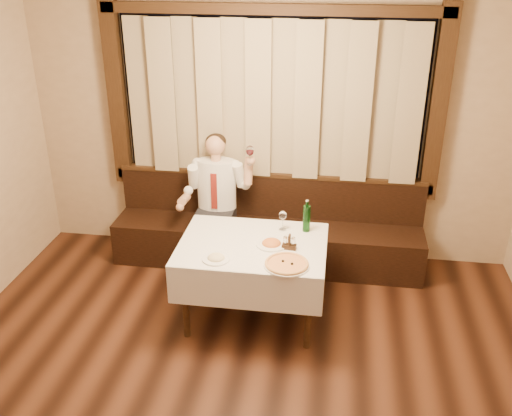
# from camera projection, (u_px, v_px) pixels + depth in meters

# --- Properties ---
(room) EXTENTS (5.01, 6.01, 2.81)m
(room) POSITION_uv_depth(u_px,v_px,m) (236.00, 199.00, 3.95)
(room) COLOR black
(room) RESTS_ON ground
(banquette) EXTENTS (3.20, 0.61, 0.94)m
(banquette) POSITION_uv_depth(u_px,v_px,m) (267.00, 234.00, 6.02)
(banquette) COLOR black
(banquette) RESTS_ON ground
(dining_table) EXTENTS (1.27, 0.97, 0.76)m
(dining_table) POSITION_uv_depth(u_px,v_px,m) (253.00, 254.00, 4.96)
(dining_table) COLOR black
(dining_table) RESTS_ON ground
(pizza) EXTENTS (0.37, 0.37, 0.04)m
(pizza) POSITION_uv_depth(u_px,v_px,m) (287.00, 264.00, 4.57)
(pizza) COLOR white
(pizza) RESTS_ON dining_table
(pasta_red) EXTENTS (0.27, 0.27, 0.09)m
(pasta_red) POSITION_uv_depth(u_px,v_px,m) (272.00, 241.00, 4.87)
(pasta_red) COLOR white
(pasta_red) RESTS_ON dining_table
(pasta_cream) EXTENTS (0.23, 0.23, 0.08)m
(pasta_cream) POSITION_uv_depth(u_px,v_px,m) (216.00, 256.00, 4.65)
(pasta_cream) COLOR white
(pasta_cream) RESTS_ON dining_table
(green_bottle) EXTENTS (0.07, 0.07, 0.30)m
(green_bottle) POSITION_uv_depth(u_px,v_px,m) (307.00, 218.00, 5.07)
(green_bottle) COLOR #0E4511
(green_bottle) RESTS_ON dining_table
(table_wine_glass) EXTENTS (0.07, 0.07, 0.19)m
(table_wine_glass) POSITION_uv_depth(u_px,v_px,m) (283.00, 216.00, 5.09)
(table_wine_glass) COLOR white
(table_wine_glass) RESTS_ON dining_table
(cruet_caddy) EXTENTS (0.12, 0.07, 0.13)m
(cruet_caddy) POSITION_uv_depth(u_px,v_px,m) (289.00, 244.00, 4.81)
(cruet_caddy) COLOR black
(cruet_caddy) RESTS_ON dining_table
(seated_man) EXTENTS (0.75, 0.56, 1.39)m
(seated_man) POSITION_uv_depth(u_px,v_px,m) (216.00, 191.00, 5.80)
(seated_man) COLOR black
(seated_man) RESTS_ON ground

